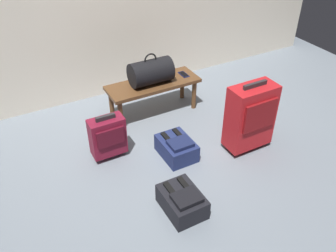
{
  "coord_description": "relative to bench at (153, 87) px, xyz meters",
  "views": [
    {
      "loc": [
        -1.2,
        -2.14,
        2.21
      ],
      "look_at": [
        0.11,
        0.28,
        0.25
      ],
      "focal_mm": 38.45,
      "sensor_mm": 36.0,
      "label": 1
    }
  ],
  "objects": [
    {
      "name": "duffel_bag_black",
      "position": [
        -0.02,
        -0.0,
        0.19
      ],
      "size": [
        0.44,
        0.26,
        0.34
      ],
      "color": "black",
      "rests_on": "bench"
    },
    {
      "name": "backpack_navy",
      "position": [
        -0.15,
        -0.77,
        -0.23
      ],
      "size": [
        0.28,
        0.38,
        0.21
      ],
      "color": "navy",
      "rests_on": "ground"
    },
    {
      "name": "cell_phone",
      "position": [
        0.38,
        -0.0,
        0.06
      ],
      "size": [
        0.07,
        0.14,
        0.01
      ],
      "color": "#191E4C",
      "rests_on": "bench"
    },
    {
      "name": "backpack_dark",
      "position": [
        -0.44,
        -1.37,
        -0.23
      ],
      "size": [
        0.28,
        0.38,
        0.21
      ],
      "color": "black",
      "rests_on": "ground"
    },
    {
      "name": "bench",
      "position": [
        0.0,
        0.0,
        0.0
      ],
      "size": [
        1.0,
        0.36,
        0.38
      ],
      "color": "brown",
      "rests_on": "ground"
    },
    {
      "name": "ground_plane",
      "position": [
        -0.26,
        -0.9,
        -0.32
      ],
      "size": [
        6.6,
        6.6,
        0.0
      ],
      "primitive_type": "plane",
      "color": "slate"
    },
    {
      "name": "suitcase_small_burgundy",
      "position": [
        -0.71,
        -0.48,
        -0.08
      ],
      "size": [
        0.32,
        0.18,
        0.46
      ],
      "color": "maroon",
      "rests_on": "ground"
    },
    {
      "name": "suitcase_upright_red",
      "position": [
        0.51,
        -0.98,
        0.05
      ],
      "size": [
        0.44,
        0.25,
        0.71
      ],
      "color": "red",
      "rests_on": "ground"
    }
  ]
}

